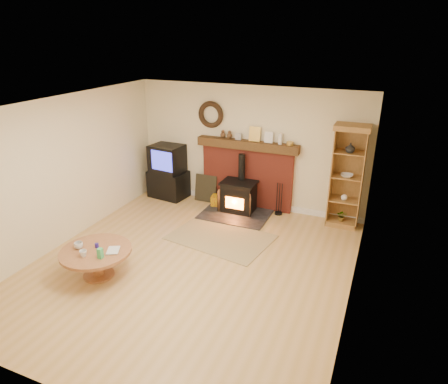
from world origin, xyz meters
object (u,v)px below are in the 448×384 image
at_px(curio_cabinet, 347,176).
at_px(coffee_table, 96,255).
at_px(wood_stove, 238,198).
at_px(tv_unit, 168,172).

relative_size(curio_cabinet, coffee_table, 1.84).
bearing_deg(curio_cabinet, coffee_table, -134.32).
bearing_deg(wood_stove, curio_cabinet, 7.70).
height_order(wood_stove, coffee_table, wood_stove).
height_order(wood_stove, curio_cabinet, curio_cabinet).
xyz_separation_m(wood_stove, coffee_table, (-1.18, -3.09, 0.05)).
bearing_deg(coffee_table, curio_cabinet, 45.68).
height_order(tv_unit, curio_cabinet, curio_cabinet).
relative_size(tv_unit, curio_cabinet, 0.61).
xyz_separation_m(tv_unit, curio_cabinet, (3.92, 0.09, 0.42)).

